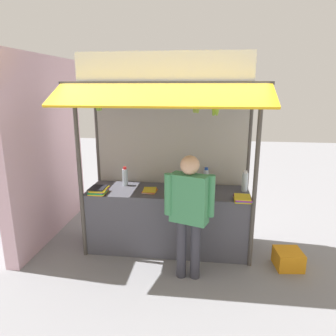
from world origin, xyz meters
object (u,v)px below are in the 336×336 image
(water_bottle_right, at_px, (206,177))
(water_bottle_far_right, at_px, (125,177))
(magazine_stack_front_left, at_px, (187,190))
(magazine_stack_center, at_px, (243,199))
(banana_bunch_rightmost, at_px, (99,106))
(water_bottle_far_left, at_px, (245,182))
(plastic_crate, at_px, (288,259))
(banana_bunch_inner_right, at_px, (196,107))
(magazine_stack_back_left, at_px, (99,190))
(banana_bunch_inner_left, at_px, (215,109))
(magazine_stack_mid_left, at_px, (150,190))
(vendor_person, at_px, (189,207))

(water_bottle_right, relative_size, water_bottle_far_right, 0.98)
(magazine_stack_front_left, xyz_separation_m, magazine_stack_center, (0.77, -0.23, -0.01))
(water_bottle_right, distance_m, banana_bunch_rightmost, 1.96)
(water_bottle_right, xyz_separation_m, magazine_stack_center, (0.50, -0.60, -0.11))
(magazine_stack_front_left, bearing_deg, water_bottle_far_left, 12.29)
(banana_bunch_rightmost, relative_size, plastic_crate, 0.66)
(banana_bunch_inner_right, bearing_deg, magazine_stack_back_left, 170.97)
(water_bottle_far_left, relative_size, banana_bunch_inner_left, 1.12)
(magazine_stack_mid_left, relative_size, plastic_crate, 0.73)
(water_bottle_far_left, height_order, plastic_crate, water_bottle_far_left)
(magazine_stack_mid_left, bearing_deg, magazine_stack_back_left, -167.19)
(magazine_stack_mid_left, bearing_deg, magazine_stack_front_left, 1.64)
(water_bottle_far_right, bearing_deg, magazine_stack_back_left, -125.29)
(banana_bunch_inner_left, bearing_deg, magazine_stack_back_left, 172.13)
(water_bottle_far_left, bearing_deg, banana_bunch_inner_right, -140.98)
(banana_bunch_rightmost, bearing_deg, magazine_stack_mid_left, 34.36)
(magazine_stack_center, bearing_deg, banana_bunch_inner_right, -165.20)
(magazine_stack_center, height_order, banana_bunch_inner_right, banana_bunch_inner_right)
(water_bottle_right, bearing_deg, magazine_stack_back_left, -160.53)
(banana_bunch_inner_left, bearing_deg, banana_bunch_rightmost, 179.98)
(magazine_stack_back_left, bearing_deg, magazine_stack_center, -1.37)
(water_bottle_far_right, height_order, magazine_stack_back_left, water_bottle_far_right)
(banana_bunch_inner_left, bearing_deg, water_bottle_far_right, 154.51)
(magazine_stack_front_left, xyz_separation_m, vendor_person, (0.06, -0.69, 0.02))
(water_bottle_right, height_order, vendor_person, vendor_person)
(vendor_person, bearing_deg, water_bottle_right, -82.00)
(magazine_stack_front_left, bearing_deg, plastic_crate, -11.38)
(banana_bunch_inner_right, xyz_separation_m, plastic_crate, (1.32, 0.11, -2.08))
(banana_bunch_rightmost, bearing_deg, magazine_stack_front_left, 19.78)
(water_bottle_right, distance_m, vendor_person, 1.08)
(magazine_stack_front_left, relative_size, vendor_person, 0.20)
(water_bottle_right, height_order, magazine_stack_mid_left, water_bottle_right)
(magazine_stack_center, relative_size, plastic_crate, 0.82)
(magazine_stack_center, relative_size, vendor_person, 0.18)
(banana_bunch_inner_right, distance_m, plastic_crate, 2.47)
(magazine_stack_back_left, xyz_separation_m, magazine_stack_center, (2.06, -0.05, -0.02))
(magazine_stack_mid_left, distance_m, banana_bunch_inner_right, 1.47)
(magazine_stack_front_left, relative_size, magazine_stack_center, 1.10)
(banana_bunch_rightmost, bearing_deg, water_bottle_far_left, 16.65)
(water_bottle_right, bearing_deg, water_bottle_far_left, -17.95)
(water_bottle_right, xyz_separation_m, magazine_stack_front_left, (-0.27, -0.37, -0.10))
(water_bottle_far_right, relative_size, banana_bunch_inner_left, 1.07)
(water_bottle_far_right, bearing_deg, water_bottle_far_left, -1.53)
(water_bottle_far_right, relative_size, vendor_person, 0.18)
(water_bottle_far_right, relative_size, magazine_stack_center, 1.03)
(magazine_stack_center, distance_m, banana_bunch_inner_right, 1.41)
(water_bottle_far_right, height_order, magazine_stack_front_left, water_bottle_far_right)
(water_bottle_right, height_order, water_bottle_far_right, water_bottle_far_right)
(water_bottle_right, height_order, magazine_stack_back_left, water_bottle_right)
(water_bottle_far_left, bearing_deg, water_bottle_right, 162.05)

